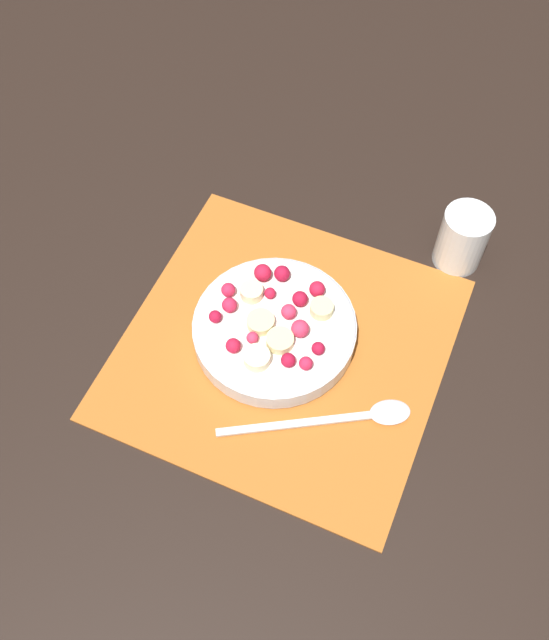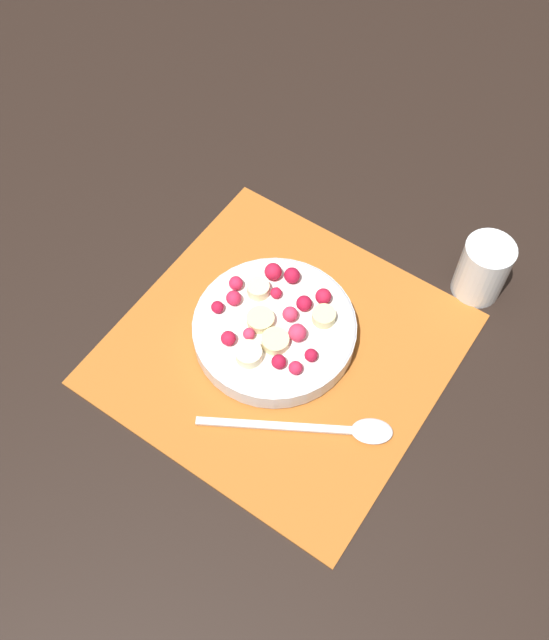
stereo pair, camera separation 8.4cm
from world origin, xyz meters
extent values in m
plane|color=black|center=(0.00, 0.00, 0.00)|extent=(3.00, 3.00, 0.00)
cube|color=#B26023|center=(0.00, 0.00, 0.00)|extent=(0.38, 0.37, 0.01)
cylinder|color=silver|center=(0.02, -0.01, 0.02)|extent=(0.20, 0.20, 0.03)
torus|color=silver|center=(0.02, -0.01, 0.03)|extent=(0.20, 0.20, 0.01)
cylinder|color=white|center=(0.02, -0.01, 0.03)|extent=(0.18, 0.18, 0.00)
cylinder|color=beige|center=(0.03, 0.00, 0.04)|extent=(0.05, 0.05, 0.01)
cylinder|color=beige|center=(0.06, -0.03, 0.04)|extent=(0.03, 0.03, 0.01)
cylinder|color=#F4EAB7|center=(0.02, 0.05, 0.04)|extent=(0.04, 0.04, 0.01)
cylinder|color=beige|center=(-0.03, -0.05, 0.04)|extent=(0.04, 0.04, 0.01)
cylinder|color=beige|center=(0.00, 0.01, 0.04)|extent=(0.05, 0.05, 0.01)
sphere|color=#B21433|center=(-0.02, 0.04, 0.04)|extent=(0.02, 0.02, 0.02)
sphere|color=red|center=(0.05, 0.04, 0.04)|extent=(0.02, 0.02, 0.02)
sphere|color=#B21433|center=(0.00, -0.05, 0.04)|extent=(0.02, 0.02, 0.02)
sphere|color=#D12347|center=(0.09, -0.03, 0.04)|extent=(0.02, 0.02, 0.02)
sphere|color=#B21433|center=(0.03, -0.07, 0.04)|extent=(0.02, 0.02, 0.02)
sphere|color=#D12347|center=(0.07, -0.01, 0.04)|extent=(0.02, 0.02, 0.02)
sphere|color=#DB3356|center=(0.03, 0.02, 0.04)|extent=(0.01, 0.01, 0.01)
sphere|color=#B21433|center=(0.08, 0.02, 0.04)|extent=(0.02, 0.02, 0.02)
sphere|color=red|center=(0.06, -0.06, 0.05)|extent=(0.02, 0.02, 0.02)
sphere|color=red|center=(-0.01, -0.07, 0.04)|extent=(0.02, 0.02, 0.02)
sphere|color=#B21433|center=(-0.05, 0.01, 0.04)|extent=(0.02, 0.02, 0.02)
sphere|color=#DB3356|center=(-0.02, -0.01, 0.05)|extent=(0.02, 0.02, 0.02)
sphere|color=red|center=(0.04, -0.04, 0.04)|extent=(0.01, 0.01, 0.01)
sphere|color=#DB3356|center=(0.01, -0.02, 0.04)|extent=(0.02, 0.02, 0.02)
sphere|color=#D12347|center=(-0.04, 0.03, 0.04)|extent=(0.02, 0.02, 0.02)
cube|color=silver|center=(-0.05, 0.09, 0.01)|extent=(0.16, 0.10, 0.00)
ellipsoid|color=silver|center=(-0.15, 0.03, 0.01)|extent=(0.06, 0.05, 0.01)
cylinder|color=white|center=(-0.16, -0.22, 0.04)|extent=(0.06, 0.06, 0.09)
camera|label=1|loc=(-0.16, 0.40, 0.76)|focal=40.00mm
camera|label=2|loc=(-0.23, 0.36, 0.76)|focal=40.00mm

